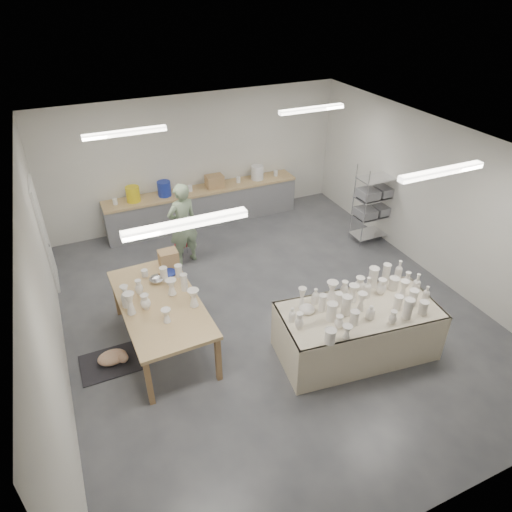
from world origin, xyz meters
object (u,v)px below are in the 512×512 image
work_table (160,297)px  red_stool (182,245)px  potter (183,224)px  drying_table (357,329)px

work_table → red_stool: work_table is taller
red_stool → work_table: bearing=-112.8°
potter → red_stool: bearing=-103.4°
drying_table → work_table: work_table is taller
drying_table → potter: 4.10m
drying_table → work_table: bearing=157.7°
work_table → potter: (1.02, 2.17, 0.00)m
work_table → red_stool: 2.72m
work_table → potter: potter is taller
drying_table → red_stool: (-1.71, 3.98, -0.21)m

